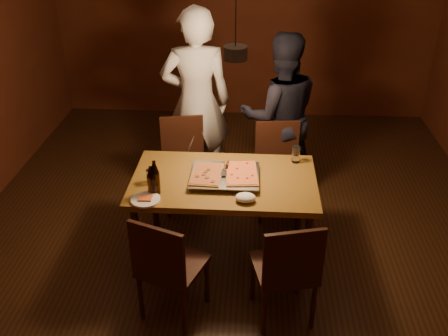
# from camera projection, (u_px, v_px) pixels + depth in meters

# --- Properties ---
(room_shell) EXTENTS (6.00, 6.00, 6.00)m
(room_shell) POSITION_uv_depth(u_px,v_px,m) (235.00, 98.00, 3.85)
(room_shell) COLOR #381F0F
(room_shell) RESTS_ON ground
(dining_table) EXTENTS (1.50, 0.90, 0.75)m
(dining_table) POSITION_uv_depth(u_px,v_px,m) (224.00, 186.00, 4.09)
(dining_table) COLOR olive
(dining_table) RESTS_ON floor
(chair_far_left) EXTENTS (0.50, 0.50, 0.49)m
(chair_far_left) POSITION_uv_depth(u_px,v_px,m) (183.00, 154.00, 4.88)
(chair_far_left) COLOR #38190F
(chair_far_left) RESTS_ON floor
(chair_far_right) EXTENTS (0.46, 0.46, 0.49)m
(chair_far_right) POSITION_uv_depth(u_px,v_px,m) (278.00, 160.00, 4.78)
(chair_far_right) COLOR #38190F
(chair_far_right) RESTS_ON floor
(chair_near_left) EXTENTS (0.54, 0.54, 0.49)m
(chair_near_left) POSITION_uv_depth(u_px,v_px,m) (166.00, 261.00, 3.48)
(chair_near_left) COLOR #38190F
(chair_near_left) RESTS_ON floor
(chair_near_right) EXTENTS (0.51, 0.51, 0.49)m
(chair_near_right) POSITION_uv_depth(u_px,v_px,m) (288.00, 265.00, 3.45)
(chair_near_right) COLOR #38190F
(chair_near_right) RESTS_ON floor
(pizza_tray) EXTENTS (0.58, 0.49, 0.05)m
(pizza_tray) POSITION_uv_depth(u_px,v_px,m) (225.00, 177.00, 4.03)
(pizza_tray) COLOR silver
(pizza_tray) RESTS_ON dining_table
(pizza_meat) EXTENTS (0.26, 0.39, 0.02)m
(pizza_meat) POSITION_uv_depth(u_px,v_px,m) (207.00, 174.00, 4.01)
(pizza_meat) COLOR maroon
(pizza_meat) RESTS_ON pizza_tray
(pizza_cheese) EXTENTS (0.29, 0.42, 0.02)m
(pizza_cheese) POSITION_uv_depth(u_px,v_px,m) (241.00, 173.00, 4.02)
(pizza_cheese) COLOR gold
(pizza_cheese) RESTS_ON pizza_tray
(spatula) EXTENTS (0.10, 0.24, 0.04)m
(spatula) POSITION_uv_depth(u_px,v_px,m) (226.00, 173.00, 4.02)
(spatula) COLOR silver
(spatula) RESTS_ON pizza_tray
(beer_bottle_a) EXTENTS (0.06, 0.06, 0.23)m
(beer_bottle_a) POSITION_uv_depth(u_px,v_px,m) (151.00, 180.00, 3.81)
(beer_bottle_a) COLOR black
(beer_bottle_a) RESTS_ON dining_table
(beer_bottle_b) EXTENTS (0.07, 0.07, 0.28)m
(beer_bottle_b) POSITION_uv_depth(u_px,v_px,m) (155.00, 177.00, 3.80)
(beer_bottle_b) COLOR black
(beer_bottle_b) RESTS_ON dining_table
(water_glass_left) EXTENTS (0.07, 0.07, 0.11)m
(water_glass_left) POSITION_uv_depth(u_px,v_px,m) (151.00, 176.00, 3.97)
(water_glass_left) COLOR silver
(water_glass_left) RESTS_ON dining_table
(water_glass_right) EXTENTS (0.07, 0.07, 0.14)m
(water_glass_right) POSITION_uv_depth(u_px,v_px,m) (296.00, 154.00, 4.27)
(water_glass_right) COLOR silver
(water_glass_right) RESTS_ON dining_table
(plate_slice) EXTENTS (0.22, 0.22, 0.03)m
(plate_slice) POSITION_uv_depth(u_px,v_px,m) (146.00, 200.00, 3.77)
(plate_slice) COLOR white
(plate_slice) RESTS_ON dining_table
(napkin) EXTENTS (0.16, 0.12, 0.07)m
(napkin) POSITION_uv_depth(u_px,v_px,m) (246.00, 198.00, 3.75)
(napkin) COLOR white
(napkin) RESTS_ON dining_table
(diner_white) EXTENTS (0.75, 0.55, 1.90)m
(diner_white) POSITION_uv_depth(u_px,v_px,m) (196.00, 103.00, 4.96)
(diner_white) COLOR silver
(diner_white) RESTS_ON floor
(diner_dark) EXTENTS (0.91, 0.76, 1.67)m
(diner_dark) POSITION_uv_depth(u_px,v_px,m) (280.00, 116.00, 4.96)
(diner_dark) COLOR black
(diner_dark) RESTS_ON floor
(pendant_lamp) EXTENTS (0.18, 0.18, 1.10)m
(pendant_lamp) POSITION_uv_depth(u_px,v_px,m) (235.00, 52.00, 3.68)
(pendant_lamp) COLOR black
(pendant_lamp) RESTS_ON ceiling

